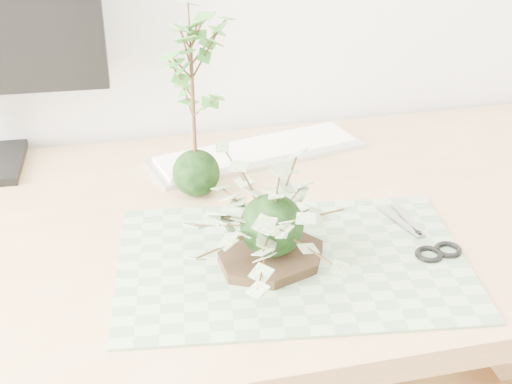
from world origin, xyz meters
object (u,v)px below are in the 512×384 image
ivy_kokedama (272,199)px  maple_kokedama (191,62)px  keyboard (257,152)px  desk (258,265)px

ivy_kokedama → maple_kokedama: bearing=107.3°
ivy_kokedama → maple_kokedama: 0.27m
maple_kokedama → keyboard: maple_kokedama is taller
desk → ivy_kokedama: 0.23m
maple_kokedama → desk: bearing=-51.8°
ivy_kokedama → desk: bearing=85.1°
maple_kokedama → keyboard: size_ratio=0.79×
maple_kokedama → keyboard: bearing=42.3°
desk → keyboard: 0.25m
ivy_kokedama → maple_kokedama: size_ratio=0.92×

